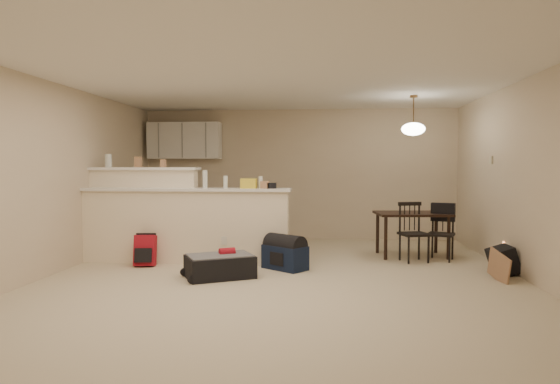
# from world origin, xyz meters

# --- Properties ---
(room) EXTENTS (7.00, 7.02, 2.50)m
(room) POSITION_xyz_m (0.00, 0.00, 1.25)
(room) COLOR beige
(room) RESTS_ON ground
(breakfast_bar) EXTENTS (3.08, 0.58, 1.39)m
(breakfast_bar) POSITION_xyz_m (-1.76, 0.98, 0.61)
(breakfast_bar) COLOR #F9E9C9
(breakfast_bar) RESTS_ON ground
(upper_cabinets) EXTENTS (1.40, 0.34, 0.70)m
(upper_cabinets) POSITION_xyz_m (-2.20, 3.32, 1.90)
(upper_cabinets) COLOR white
(upper_cabinets) RESTS_ON room
(kitchen_counter) EXTENTS (1.80, 0.60, 0.90)m
(kitchen_counter) POSITION_xyz_m (-2.00, 3.19, 0.45)
(kitchen_counter) COLOR white
(kitchen_counter) RESTS_ON ground
(thermostat) EXTENTS (0.02, 0.12, 0.12)m
(thermostat) POSITION_xyz_m (2.98, 1.55, 1.50)
(thermostat) COLOR beige
(thermostat) RESTS_ON room
(jar) EXTENTS (0.10, 0.10, 0.20)m
(jar) POSITION_xyz_m (-2.75, 1.12, 1.49)
(jar) COLOR silver
(jar) RESTS_ON breakfast_bar
(cereal_box) EXTENTS (0.10, 0.07, 0.16)m
(cereal_box) POSITION_xyz_m (-2.28, 1.12, 1.47)
(cereal_box) COLOR #A47854
(cereal_box) RESTS_ON breakfast_bar
(small_box) EXTENTS (0.08, 0.06, 0.12)m
(small_box) POSITION_xyz_m (-1.90, 1.12, 1.45)
(small_box) COLOR #A47854
(small_box) RESTS_ON breakfast_bar
(bottle_a) EXTENTS (0.07, 0.07, 0.26)m
(bottle_a) POSITION_xyz_m (-1.21, 0.90, 1.22)
(bottle_a) COLOR silver
(bottle_a) RESTS_ON breakfast_bar
(bottle_b) EXTENTS (0.06, 0.06, 0.18)m
(bottle_b) POSITION_xyz_m (-0.91, 0.90, 1.18)
(bottle_b) COLOR silver
(bottle_b) RESTS_ON breakfast_bar
(bag_lump) EXTENTS (0.22, 0.18, 0.14)m
(bag_lump) POSITION_xyz_m (-0.57, 0.90, 1.16)
(bag_lump) COLOR #A47854
(bag_lump) RESTS_ON breakfast_bar
(pouch) EXTENTS (0.12, 0.10, 0.08)m
(pouch) POSITION_xyz_m (-0.23, 0.90, 1.13)
(pouch) COLOR #A47854
(pouch) RESTS_ON breakfast_bar
(extra_item_x) EXTENTS (0.06, 0.06, 0.17)m
(extra_item_x) POSITION_xyz_m (-0.40, 0.90, 1.18)
(extra_item_x) COLOR silver
(extra_item_x) RESTS_ON breakfast_bar
(extra_item_y) EXTENTS (0.12, 0.10, 0.10)m
(extra_item_y) POSITION_xyz_m (-0.34, 0.90, 1.14)
(extra_item_y) COLOR #A47854
(extra_item_y) RESTS_ON breakfast_bar
(dining_table) EXTENTS (1.17, 0.84, 0.69)m
(dining_table) POSITION_xyz_m (1.87, 1.73, 0.60)
(dining_table) COLOR black
(dining_table) RESTS_ON ground
(pendant_lamp) EXTENTS (0.36, 0.36, 0.62)m
(pendant_lamp) POSITION_xyz_m (1.87, 1.73, 1.99)
(pendant_lamp) COLOR brown
(pendant_lamp) RESTS_ON room
(dining_chair_near) EXTENTS (0.47, 0.46, 0.87)m
(dining_chair_near) POSITION_xyz_m (1.83, 1.27, 0.44)
(dining_chair_near) COLOR black
(dining_chair_near) RESTS_ON ground
(dining_chair_far) EXTENTS (0.47, 0.46, 0.83)m
(dining_chair_far) POSITION_xyz_m (2.25, 1.42, 0.42)
(dining_chair_far) COLOR black
(dining_chair_far) RESTS_ON ground
(suitcase) EXTENTS (0.97, 0.85, 0.28)m
(suitcase) POSITION_xyz_m (-0.80, -0.01, 0.14)
(suitcase) COLOR black
(suitcase) RESTS_ON ground
(red_backpack) EXTENTS (0.31, 0.21, 0.43)m
(red_backpack) POSITION_xyz_m (-2.00, 0.61, 0.22)
(red_backpack) COLOR #A71220
(red_backpack) RESTS_ON ground
(navy_duffel) EXTENTS (0.67, 0.62, 0.33)m
(navy_duffel) POSITION_xyz_m (-0.02, 0.57, 0.16)
(navy_duffel) COLOR #101A32
(navy_duffel) RESTS_ON ground
(black_daypack) EXTENTS (0.28, 0.39, 0.34)m
(black_daypack) POSITION_xyz_m (2.85, 0.55, 0.17)
(black_daypack) COLOR black
(black_daypack) RESTS_ON ground
(cardboard_sheet) EXTENTS (0.11, 0.46, 0.35)m
(cardboard_sheet) POSITION_xyz_m (2.65, 0.11, 0.18)
(cardboard_sheet) COLOR #A47854
(cardboard_sheet) RESTS_ON ground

